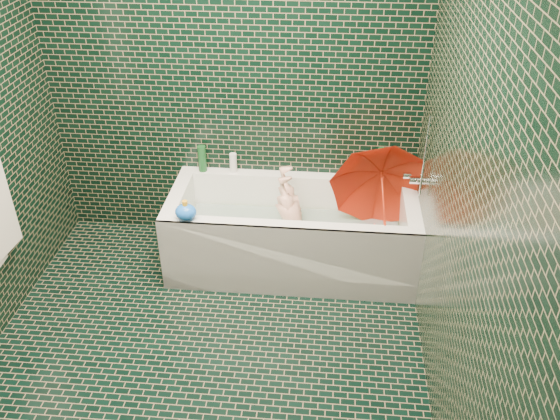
# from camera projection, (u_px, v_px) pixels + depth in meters

# --- Properties ---
(floor) EXTENTS (2.80, 2.80, 0.00)m
(floor) POSITION_uv_depth(u_px,v_px,m) (202.00, 364.00, 3.48)
(floor) COLOR black
(floor) RESTS_ON ground
(wall_back) EXTENTS (2.80, 0.00, 2.80)m
(wall_back) POSITION_uv_depth(u_px,v_px,m) (232.00, 77.00, 3.99)
(wall_back) COLOR black
(wall_back) RESTS_ON floor
(wall_right) EXTENTS (0.00, 2.80, 2.80)m
(wall_right) POSITION_uv_depth(u_px,v_px,m) (462.00, 192.00, 2.71)
(wall_right) COLOR black
(wall_right) RESTS_ON floor
(bathtub) EXTENTS (1.70, 0.75, 0.55)m
(bathtub) POSITION_uv_depth(u_px,v_px,m) (292.00, 240.00, 4.18)
(bathtub) COLOR white
(bathtub) RESTS_ON floor
(bath_mat) EXTENTS (1.35, 0.47, 0.01)m
(bath_mat) POSITION_uv_depth(u_px,v_px,m) (292.00, 245.00, 4.22)
(bath_mat) COLOR green
(bath_mat) RESTS_ON bathtub
(water) EXTENTS (1.48, 0.53, 0.00)m
(water) POSITION_uv_depth(u_px,v_px,m) (292.00, 228.00, 4.15)
(water) COLOR silver
(water) RESTS_ON bathtub
(faucet) EXTENTS (0.18, 0.19, 0.55)m
(faucet) POSITION_uv_depth(u_px,v_px,m) (419.00, 175.00, 3.82)
(faucet) COLOR silver
(faucet) RESTS_ON wall_right
(child) EXTENTS (0.84, 0.32, 0.34)m
(child) POSITION_uv_depth(u_px,v_px,m) (294.00, 223.00, 4.18)
(child) COLOR #F5B399
(child) RESTS_ON bathtub
(umbrella) EXTENTS (0.82, 0.81, 0.88)m
(umbrella) POSITION_uv_depth(u_px,v_px,m) (383.00, 199.00, 3.92)
(umbrella) COLOR red
(umbrella) RESTS_ON bathtub
(soap_bottle_a) EXTENTS (0.11, 0.11, 0.25)m
(soap_bottle_a) POSITION_uv_depth(u_px,v_px,m) (398.00, 179.00, 4.23)
(soap_bottle_a) COLOR white
(soap_bottle_a) RESTS_ON bathtub
(soap_bottle_b) EXTENTS (0.11, 0.11, 0.20)m
(soap_bottle_b) POSITION_uv_depth(u_px,v_px,m) (394.00, 179.00, 4.23)
(soap_bottle_b) COLOR #4B1D6D
(soap_bottle_b) RESTS_ON bathtub
(soap_bottle_c) EXTENTS (0.17, 0.17, 0.17)m
(soap_bottle_c) POSITION_uv_depth(u_px,v_px,m) (393.00, 181.00, 4.20)
(soap_bottle_c) COLOR #14471D
(soap_bottle_c) RESTS_ON bathtub
(bottle_right_tall) EXTENTS (0.06, 0.06, 0.23)m
(bottle_right_tall) POSITION_uv_depth(u_px,v_px,m) (380.00, 164.00, 4.18)
(bottle_right_tall) COLOR #14471D
(bottle_right_tall) RESTS_ON bathtub
(bottle_right_pump) EXTENTS (0.05, 0.05, 0.17)m
(bottle_right_pump) POSITION_uv_depth(u_px,v_px,m) (394.00, 171.00, 4.16)
(bottle_right_pump) COLOR silver
(bottle_right_pump) RESTS_ON bathtub
(bottle_left_tall) EXTENTS (0.07, 0.07, 0.20)m
(bottle_left_tall) POSITION_uv_depth(u_px,v_px,m) (202.00, 159.00, 4.29)
(bottle_left_tall) COLOR #14471D
(bottle_left_tall) RESTS_ON bathtub
(bottle_left_short) EXTENTS (0.07, 0.07, 0.15)m
(bottle_left_short) POSITION_uv_depth(u_px,v_px,m) (233.00, 163.00, 4.28)
(bottle_left_short) COLOR white
(bottle_left_short) RESTS_ON bathtub
(rubber_duck) EXTENTS (0.13, 0.10, 0.10)m
(rubber_duck) POSITION_uv_depth(u_px,v_px,m) (388.00, 174.00, 4.20)
(rubber_duck) COLOR #F7A719
(rubber_duck) RESTS_ON bathtub
(bath_toy) EXTENTS (0.16, 0.14, 0.13)m
(bath_toy) POSITION_uv_depth(u_px,v_px,m) (186.00, 212.00, 3.76)
(bath_toy) COLOR blue
(bath_toy) RESTS_ON bathtub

